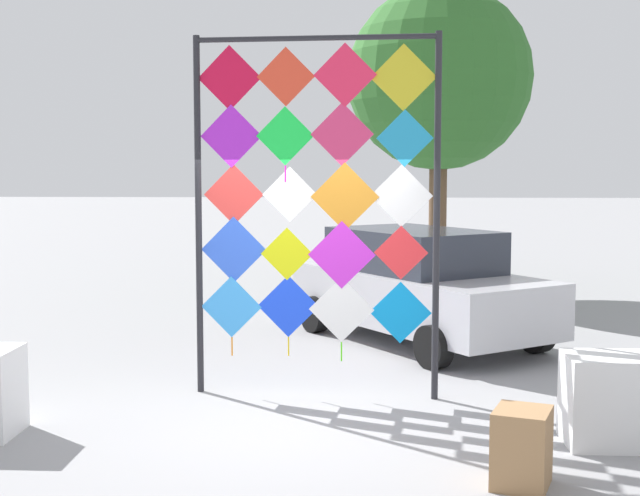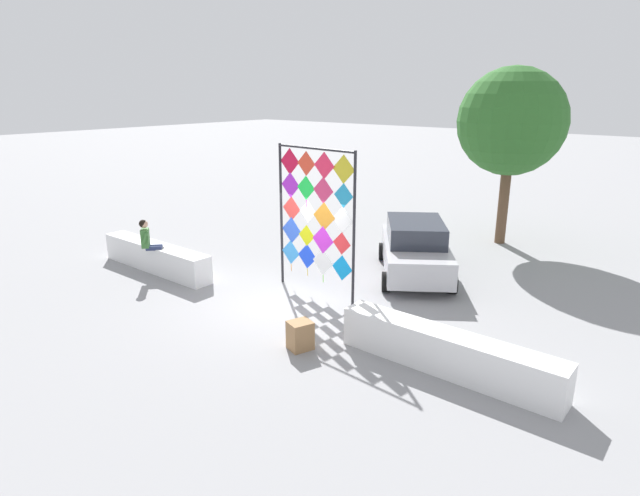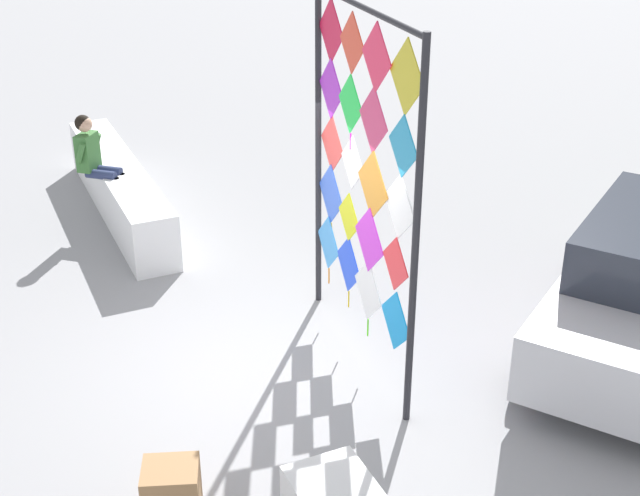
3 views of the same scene
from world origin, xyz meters
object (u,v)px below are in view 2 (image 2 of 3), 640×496
object	(u,v)px
kite_display_rack	(315,212)
parked_car	(415,248)
cardboard_box_large	(300,335)
seated_vendor	(151,242)
tree_broadleaf	(510,121)

from	to	relation	value
kite_display_rack	parked_car	distance (m)	3.47
kite_display_rack	parked_car	bearing A→B (deg)	66.52
cardboard_box_large	seated_vendor	bearing A→B (deg)	173.39
parked_car	cardboard_box_large	distance (m)	5.52
cardboard_box_large	tree_broadleaf	distance (m)	10.94
parked_car	tree_broadleaf	bearing A→B (deg)	82.44
parked_car	tree_broadleaf	size ratio (longest dim) A/B	0.73
seated_vendor	parked_car	world-z (taller)	seated_vendor
seated_vendor	cardboard_box_large	xyz separation A→B (m)	(6.21, -0.72, -0.68)
tree_broadleaf	parked_car	bearing A→B (deg)	-97.56
seated_vendor	tree_broadleaf	world-z (taller)	tree_broadleaf
kite_display_rack	seated_vendor	world-z (taller)	kite_display_rack
kite_display_rack	seated_vendor	xyz separation A→B (m)	(-4.49, -1.84, -1.18)
seated_vendor	parked_car	xyz separation A→B (m)	(5.76, 4.76, -0.19)
kite_display_rack	cardboard_box_large	size ratio (longest dim) A/B	6.36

